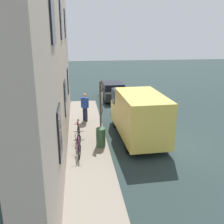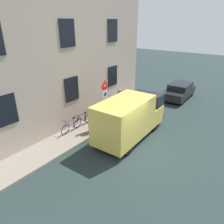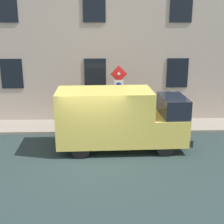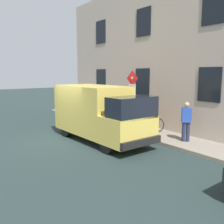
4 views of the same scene
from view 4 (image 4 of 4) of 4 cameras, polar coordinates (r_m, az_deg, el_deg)
name	(u,v)px [view 4 (image 4 of 4)]	position (r m, az deg, el deg)	size (l,w,h in m)	color
ground_plane	(70,139)	(12.15, -9.49, -6.01)	(80.00, 80.00, 0.00)	#243332
sidewalk_slab	(129,128)	(14.10, 3.90, -3.54)	(1.94, 17.32, 0.14)	gray
building_facade	(148,56)	(14.68, 8.10, 12.52)	(0.75, 15.32, 8.10)	#BBA796
sign_post_stacked	(132,95)	(12.47, 4.59, 3.96)	(0.16, 0.56, 2.96)	#474C47
delivery_van	(99,112)	(11.47, -2.92, 0.03)	(2.17, 5.39, 2.50)	#E8C954
bicycle_red	(151,123)	(13.35, 8.90, -2.40)	(0.46, 1.71, 0.89)	black
bicycle_black	(138,120)	(14.07, 5.97, -1.76)	(0.46, 1.71, 0.89)	black
bicycle_purple	(127,117)	(14.83, 3.34, -1.18)	(0.46, 1.71, 0.89)	black
pedestrian	(186,120)	(11.30, 16.47, -1.82)	(0.47, 0.46, 1.72)	#262B47
litter_bin	(120,120)	(13.62, 1.90, -1.73)	(0.44, 0.44, 0.90)	#2D5133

